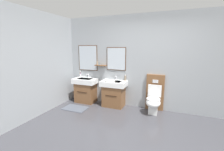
% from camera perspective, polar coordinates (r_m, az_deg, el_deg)
% --- Properties ---
extents(ground_plane, '(6.39, 4.98, 0.10)m').
position_cam_1_polar(ground_plane, '(3.09, 6.86, -24.71)').
color(ground_plane, '#3D3D42').
rests_on(ground_plane, ground).
extents(wall_back, '(5.19, 0.27, 2.62)m').
position_cam_1_polar(wall_back, '(4.34, 13.23, 4.78)').
color(wall_back, '#999EA3').
rests_on(wall_back, ground).
extents(wall_left, '(0.12, 3.78, 2.62)m').
position_cam_1_polar(wall_left, '(4.01, -30.34, 3.09)').
color(wall_left, '#999EA3').
rests_on(wall_left, ground).
extents(bath_mat, '(0.68, 0.44, 0.01)m').
position_cam_1_polar(bath_mat, '(4.57, -13.63, -11.84)').
color(bath_mat, '#474C56').
rests_on(bath_mat, ground).
extents(vanity_sink_left, '(0.73, 0.48, 0.76)m').
position_cam_1_polar(vanity_sink_left, '(4.91, -9.86, -5.17)').
color(vanity_sink_left, brown).
rests_on(vanity_sink_left, ground).
extents(tap_on_left_sink, '(0.03, 0.13, 0.11)m').
position_cam_1_polar(tap_on_left_sink, '(4.96, -8.97, 0.08)').
color(tap_on_left_sink, silver).
rests_on(tap_on_left_sink, vanity_sink_left).
extents(vanity_sink_right, '(0.73, 0.48, 0.76)m').
position_cam_1_polar(vanity_sink_right, '(4.50, 0.67, -6.49)').
color(vanity_sink_right, brown).
rests_on(vanity_sink_right, ground).
extents(tap_on_right_sink, '(0.03, 0.13, 0.11)m').
position_cam_1_polar(tap_on_right_sink, '(4.55, 1.46, -0.75)').
color(tap_on_right_sink, silver).
rests_on(tap_on_right_sink, vanity_sink_right).
extents(toilet, '(0.48, 0.63, 1.00)m').
position_cam_1_polar(toilet, '(4.26, 15.50, -8.35)').
color(toilet, brown).
rests_on(toilet, ground).
extents(toothbrush_cup, '(0.07, 0.07, 0.21)m').
position_cam_1_polar(toothbrush_cup, '(5.10, -11.80, 0.09)').
color(toothbrush_cup, silver).
rests_on(toothbrush_cup, vanity_sink_left).
extents(soap_dispenser, '(0.06, 0.06, 0.19)m').
position_cam_1_polar(soap_dispenser, '(4.46, 5.03, -0.91)').
color(soap_dispenser, gray).
rests_on(soap_dispenser, vanity_sink_right).
extents(folded_hand_towel, '(0.22, 0.16, 0.04)m').
position_cam_1_polar(folded_hand_towel, '(4.29, -0.50, -2.13)').
color(folded_hand_towel, white).
rests_on(folded_hand_towel, vanity_sink_right).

